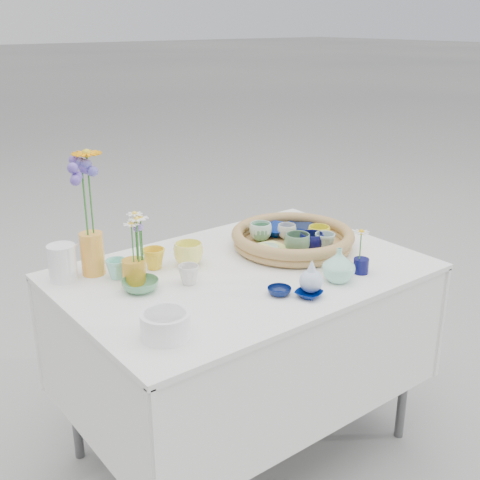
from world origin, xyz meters
TOP-DOWN VIEW (x-y plane):
  - ground at (0.00, 0.00)m, footprint 80.00×80.00m
  - display_table at (0.00, 0.00)m, footprint 1.26×0.86m
  - wicker_tray at (0.28, 0.05)m, footprint 0.47×0.47m
  - tray_ceramic_0 at (0.29, 0.18)m, footprint 0.17×0.17m
  - tray_ceramic_1 at (0.39, 0.14)m, footprint 0.16×0.16m
  - tray_ceramic_2 at (0.36, -0.01)m, footprint 0.12×0.12m
  - tray_ceramic_3 at (0.30, 0.01)m, footprint 0.16×0.16m
  - tray_ceramic_4 at (0.22, -0.04)m, footprint 0.12×0.12m
  - tray_ceramic_5 at (0.14, 0.03)m, footprint 0.09×0.09m
  - tray_ceramic_6 at (0.21, 0.16)m, footprint 0.11×0.11m
  - tray_ceramic_7 at (0.30, 0.11)m, footprint 0.08×0.08m
  - tray_ceramic_8 at (0.38, 0.21)m, footprint 0.10×0.10m
  - tray_ceramic_9 at (0.28, -0.05)m, footprint 0.09×0.09m
  - tray_ceramic_10 at (0.14, 0.02)m, footprint 0.13×0.13m
  - tray_ceramic_11 at (0.32, -0.08)m, footprint 0.09×0.09m
  - tray_ceramic_12 at (0.21, 0.16)m, footprint 0.09×0.09m
  - loose_ceramic_0 at (-0.25, 0.20)m, footprint 0.09×0.09m
  - loose_ceramic_1 at (-0.13, 0.15)m, footprint 0.13×0.13m
  - loose_ceramic_2 at (-0.38, 0.07)m, footprint 0.14×0.14m
  - loose_ceramic_3 at (-0.22, 0.02)m, footprint 0.08×0.08m
  - loose_ceramic_4 at (-0.04, -0.23)m, footprint 0.10×0.10m
  - loose_ceramic_5 at (-0.39, 0.21)m, footprint 0.09×0.09m
  - loose_ceramic_6 at (0.03, -0.31)m, footprint 0.10×0.10m
  - fluted_bowl at (-0.47, -0.25)m, footprint 0.19×0.19m
  - bud_vase_paleblue at (0.06, -0.28)m, footprint 0.09×0.09m
  - bud_vase_seafoam at (0.19, -0.27)m, footprint 0.14×0.14m
  - bud_vase_cobalt at (0.30, -0.28)m, footprint 0.07×0.07m
  - single_daisy at (0.30, -0.27)m, footprint 0.08×0.08m
  - tall_vase_yellow at (-0.44, 0.29)m, footprint 0.10×0.10m
  - gerbera at (-0.43, 0.28)m, footprint 0.12×0.12m
  - hydrangea at (-0.45, 0.28)m, footprint 0.10×0.10m
  - white_pitcher at (-0.54, 0.30)m, footprint 0.13×0.10m
  - daisy_cup at (-0.36, 0.13)m, footprint 0.08×0.08m
  - daisy_posy at (-0.36, 0.12)m, footprint 0.09×0.09m

SIDE VIEW (x-z plane):
  - ground at x=0.00m, z-range 0.00..0.00m
  - display_table at x=0.00m, z-range -0.38..0.38m
  - loose_ceramic_6 at x=0.03m, z-range 0.77..0.79m
  - loose_ceramic_4 at x=-0.04m, z-range 0.77..0.79m
  - loose_ceramic_2 at x=-0.38m, z-range 0.77..0.80m
  - bud_vase_cobalt at x=0.30m, z-range 0.77..0.82m
  - tray_ceramic_8 at x=0.38m, z-range 0.78..0.81m
  - tray_ceramic_5 at x=0.14m, z-range 0.78..0.81m
  - tray_ceramic_10 at x=0.14m, z-range 0.78..0.81m
  - tray_ceramic_1 at x=0.39m, z-range 0.78..0.81m
  - loose_ceramic_3 at x=-0.22m, z-range 0.77..0.83m
  - tray_ceramic_3 at x=0.30m, z-range 0.78..0.81m
  - loose_ceramic_5 at x=-0.39m, z-range 0.77..0.83m
  - tray_ceramic_0 at x=0.29m, z-range 0.78..0.82m
  - fluted_bowl at x=-0.47m, z-range 0.77..0.84m
  - loose_ceramic_0 at x=-0.25m, z-range 0.77..0.84m
  - wicker_tray at x=0.28m, z-range 0.77..0.84m
  - loose_ceramic_1 at x=-0.13m, z-range 0.77..0.85m
  - daisy_cup at x=-0.36m, z-range 0.77..0.85m
  - tray_ceramic_7 at x=0.30m, z-range 0.78..0.84m
  - tray_ceramic_12 at x=0.21m, z-range 0.78..0.85m
  - tray_ceramic_2 at x=0.36m, z-range 0.78..0.85m
  - tray_ceramic_6 at x=0.21m, z-range 0.78..0.85m
  - tray_ceramic_11 at x=0.32m, z-range 0.78..0.85m
  - tray_ceramic_9 at x=0.28m, z-range 0.78..0.85m
  - tray_ceramic_4 at x=0.22m, z-range 0.78..0.86m
  - bud_vase_seafoam at x=0.19m, z-range 0.77..0.88m
  - bud_vase_paleblue at x=0.06m, z-range 0.77..0.88m
  - white_pitcher at x=-0.54m, z-range 0.77..0.89m
  - tall_vase_yellow at x=-0.44m, z-range 0.77..0.92m
  - single_daisy at x=0.30m, z-range 0.81..0.93m
  - daisy_posy at x=-0.36m, z-range 0.85..1.01m
  - hydrangea at x=-0.45m, z-range 0.87..1.18m
  - gerbera at x=-0.43m, z-range 0.91..1.20m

